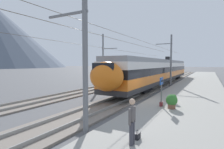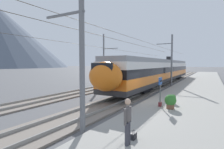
% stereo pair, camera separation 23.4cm
% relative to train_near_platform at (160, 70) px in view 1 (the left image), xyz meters
% --- Properties ---
extents(ground_plane, '(400.00, 400.00, 0.00)m').
position_rel_train_near_platform_xyz_m(ground_plane, '(-14.28, -1.52, -2.23)').
color(ground_plane, '#565659').
extents(platform_slab, '(120.00, 6.07, 0.29)m').
position_rel_train_near_platform_xyz_m(platform_slab, '(-14.28, -5.35, -2.09)').
color(platform_slab, gray).
rests_on(platform_slab, ground).
extents(track_near, '(120.00, 3.00, 0.28)m').
position_rel_train_near_platform_xyz_m(track_near, '(-14.28, 0.00, -2.17)').
color(track_near, slate).
rests_on(track_near, ground).
extents(track_far, '(120.00, 3.00, 0.28)m').
position_rel_train_near_platform_xyz_m(track_far, '(-14.28, 5.77, -2.17)').
color(track_far, slate).
rests_on(track_far, ground).
extents(train_near_platform, '(34.22, 3.03, 4.27)m').
position_rel_train_near_platform_xyz_m(train_near_platform, '(0.00, 0.00, 0.00)').
color(train_near_platform, '#2D2D30').
rests_on(train_near_platform, track_near).
extents(train_far_track, '(27.12, 2.89, 4.27)m').
position_rel_train_near_platform_xyz_m(train_far_track, '(6.97, 5.77, -0.01)').
color(train_far_track, '#2D2D30').
rests_on(train_far_track, track_far).
extents(catenary_mast_west, '(48.88, 2.30, 7.10)m').
position_rel_train_near_platform_xyz_m(catenary_mast_west, '(-21.48, -1.83, 1.51)').
color(catenary_mast_west, slate).
rests_on(catenary_mast_west, ground).
extents(catenary_mast_mid, '(48.88, 2.30, 7.27)m').
position_rel_train_near_platform_xyz_m(catenary_mast_mid, '(-2.14, -1.83, 1.65)').
color(catenary_mast_mid, slate).
rests_on(catenary_mast_mid, ground).
extents(catenary_mast_far_side, '(48.88, 2.67, 7.93)m').
position_rel_train_near_platform_xyz_m(catenary_mast_far_side, '(-3.77, 7.95, 1.89)').
color(catenary_mast_far_side, slate).
rests_on(catenary_mast_far_side, ground).
extents(platform_sign, '(0.70, 0.08, 2.01)m').
position_rel_train_near_platform_xyz_m(platform_sign, '(-15.55, -3.91, -0.46)').
color(platform_sign, '#59595B').
rests_on(platform_sign, platform_slab).
extents(passenger_walking, '(0.53, 0.22, 1.69)m').
position_rel_train_near_platform_xyz_m(passenger_walking, '(-21.86, -4.38, -1.00)').
color(passenger_walking, '#383842').
rests_on(passenger_walking, platform_slab).
extents(handbag_beside_passenger, '(0.32, 0.18, 0.37)m').
position_rel_train_near_platform_xyz_m(handbag_beside_passenger, '(-21.30, -4.36, -1.82)').
color(handbag_beside_passenger, black).
rests_on(handbag_beside_passenger, platform_slab).
extents(handbag_near_sign, '(0.32, 0.18, 0.42)m').
position_rel_train_near_platform_xyz_m(handbag_near_sign, '(-15.44, -3.89, -1.79)').
color(handbag_near_sign, maroon).
rests_on(handbag_near_sign, platform_slab).
extents(potted_plant_platform_edge, '(0.42, 0.42, 0.68)m').
position_rel_train_near_platform_xyz_m(potted_plant_platform_edge, '(-14.17, -4.50, -1.57)').
color(potted_plant_platform_edge, brown).
rests_on(potted_plant_platform_edge, platform_slab).
extents(potted_plant_by_shelter, '(0.74, 0.74, 0.93)m').
position_rel_train_near_platform_xyz_m(potted_plant_by_shelter, '(-15.77, -4.64, -1.42)').
color(potted_plant_by_shelter, brown).
rests_on(potted_plant_by_shelter, platform_slab).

